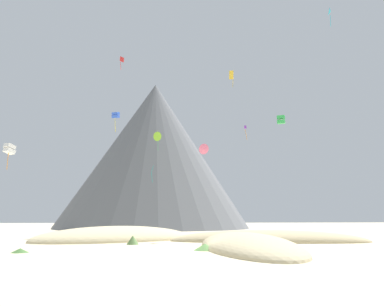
% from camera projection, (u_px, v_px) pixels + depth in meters
% --- Properties ---
extents(ground_plane, '(400.00, 400.00, 0.00)m').
position_uv_depth(ground_plane, '(196.00, 250.00, 36.22)').
color(ground_plane, beige).
extents(dune_foreground_left, '(28.04, 23.35, 4.10)m').
position_uv_depth(dune_foreground_left, '(117.00, 240.00, 52.95)').
color(dune_foreground_left, beige).
rests_on(dune_foreground_left, ground_plane).
extents(dune_foreground_right, '(9.50, 26.45, 3.35)m').
position_uv_depth(dune_foreground_right, '(246.00, 249.00, 38.27)').
color(dune_foreground_right, '#CCBA8E').
rests_on(dune_foreground_right, ground_plane).
extents(dune_midground, '(17.56, 21.65, 1.73)m').
position_uv_depth(dune_midground, '(288.00, 236.00, 64.50)').
color(dune_midground, '#CCBA8E').
rests_on(dune_midground, ground_plane).
extents(dune_back_low, '(28.51, 13.61, 3.16)m').
position_uv_depth(dune_back_low, '(268.00, 242.00, 49.42)').
color(dune_back_low, '#C6B284').
rests_on(dune_back_low, ground_plane).
extents(bush_ridge_crest, '(3.37, 3.37, 0.53)m').
position_uv_depth(bush_ridge_crest, '(93.00, 241.00, 46.62)').
color(bush_ridge_crest, '#477238').
rests_on(bush_ridge_crest, ground_plane).
extents(bush_low_patch, '(2.86, 2.86, 0.67)m').
position_uv_depth(bush_low_patch, '(205.00, 247.00, 36.23)').
color(bush_low_patch, '#568442').
rests_on(bush_low_patch, ground_plane).
extents(bush_scatter_east, '(3.09, 3.09, 1.06)m').
position_uv_depth(bush_scatter_east, '(285.00, 236.00, 55.02)').
color(bush_scatter_east, '#386633').
rests_on(bush_scatter_east, ground_plane).
extents(bush_near_right, '(1.80, 1.80, 0.41)m').
position_uv_depth(bush_near_right, '(20.00, 250.00, 33.84)').
color(bush_near_right, '#477238').
rests_on(bush_near_right, ground_plane).
extents(bush_near_left, '(1.69, 1.69, 1.10)m').
position_uv_depth(bush_near_left, '(133.00, 240.00, 44.16)').
color(bush_near_left, '#668C4C').
rests_on(bush_near_left, ground_plane).
extents(bush_far_right, '(1.72, 1.72, 0.40)m').
position_uv_depth(bush_far_right, '(218.00, 239.00, 53.15)').
color(bush_far_right, '#386633').
rests_on(bush_far_right, ground_plane).
extents(rock_massif, '(83.07, 83.07, 47.62)m').
position_uv_depth(rock_massif, '(153.00, 156.00, 118.10)').
color(rock_massif, slate).
rests_on(rock_massif, ground_plane).
extents(kite_violet_mid, '(0.60, 0.39, 3.42)m').
position_uv_depth(kite_violet_mid, '(246.00, 130.00, 82.15)').
color(kite_violet_mid, purple).
extents(kite_lime_mid, '(2.42, 1.87, 4.97)m').
position_uv_depth(kite_lime_mid, '(158.00, 136.00, 93.03)').
color(kite_lime_mid, '#8CD133').
extents(kite_rainbow_mid, '(2.35, 1.52, 2.14)m').
position_uv_depth(kite_rainbow_mid, '(204.00, 149.00, 72.86)').
color(kite_rainbow_mid, '#E5668C').
extents(kite_teal_mid, '(0.57, 0.62, 3.93)m').
position_uv_depth(kite_teal_mid, '(152.00, 170.00, 81.50)').
color(kite_teal_mid, teal).
extents(kite_pink_low, '(0.79, 0.54, 4.92)m').
position_uv_depth(kite_pink_low, '(189.00, 203.00, 96.05)').
color(kite_pink_low, pink).
extents(kite_cyan_high, '(1.08, 1.57, 3.71)m').
position_uv_depth(kite_cyan_high, '(330.00, 12.00, 64.82)').
color(kite_cyan_high, '#33BCDB').
extents(kite_gold_high, '(0.75, 0.80, 3.17)m').
position_uv_depth(kite_gold_high, '(232.00, 76.00, 65.19)').
color(kite_gold_high, gold).
extents(kite_green_mid, '(1.90, 1.93, 1.67)m').
position_uv_depth(kite_green_mid, '(281.00, 120.00, 67.70)').
color(kite_green_mid, green).
extents(kite_white_mid, '(2.01, 2.03, 4.26)m').
position_uv_depth(kite_white_mid, '(9.00, 149.00, 58.13)').
color(kite_white_mid, white).
extents(kite_blue_mid, '(1.54, 1.60, 4.21)m').
position_uv_depth(kite_blue_mid, '(116.00, 115.00, 70.55)').
color(kite_blue_mid, blue).
extents(kite_red_high, '(0.92, 0.79, 3.25)m').
position_uv_depth(kite_red_high, '(122.00, 60.00, 82.72)').
color(kite_red_high, red).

